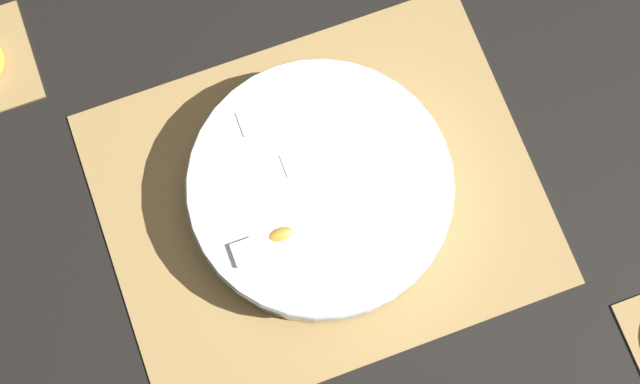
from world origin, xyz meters
name	(u,v)px	position (x,y,z in m)	size (l,w,h in m)	color
ground_plane	(320,199)	(0.00, 0.00, 0.00)	(6.00, 6.00, 0.00)	black
bamboo_mat_center	(320,198)	(0.00, 0.00, 0.00)	(0.50, 0.40, 0.01)	#A8844C
fruit_salad_bowl	(319,190)	(0.00, 0.00, 0.04)	(0.30, 0.30, 0.07)	silver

